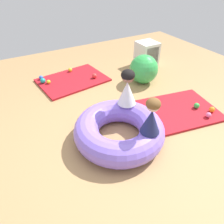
# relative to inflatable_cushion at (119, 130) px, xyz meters

# --- Properties ---
(ground_plane) EXTENTS (8.00, 8.00, 0.00)m
(ground_plane) POSITION_rel_inflatable_cushion_xyz_m (0.06, -0.05, -0.18)
(ground_plane) COLOR tan
(gym_mat_near_right) EXTENTS (1.45, 1.13, 0.04)m
(gym_mat_near_right) POSITION_rel_inflatable_cushion_xyz_m (0.06, 2.00, -0.16)
(gym_mat_near_right) COLOR #B21923
(gym_mat_near_right) RESTS_ON ground
(gym_mat_near_left) EXTENTS (1.56, 1.22, 0.04)m
(gym_mat_near_left) POSITION_rel_inflatable_cushion_xyz_m (1.16, 0.10, -0.16)
(gym_mat_near_left) COLOR #B21923
(gym_mat_near_left) RESTS_ON ground
(inflatable_cushion) EXTENTS (1.27, 1.27, 0.35)m
(inflatable_cushion) POSITION_rel_inflatable_cushion_xyz_m (0.00, 0.00, 0.00)
(inflatable_cushion) COLOR #8466E0
(inflatable_cushion) RESTS_ON ground
(child_in_navy) EXTENTS (0.33, 0.33, 0.49)m
(child_in_navy) POSITION_rel_inflatable_cushion_xyz_m (0.22, -0.37, 0.41)
(child_in_navy) COLOR navy
(child_in_navy) RESTS_ON inflatable_cushion
(child_in_white) EXTENTS (0.29, 0.29, 0.54)m
(child_in_white) POSITION_rel_inflatable_cushion_xyz_m (0.31, 0.30, 0.44)
(child_in_white) COLOR white
(child_in_white) RESTS_ON inflatable_cushion
(play_ball_yellow) EXTENTS (0.08, 0.08, 0.08)m
(play_ball_yellow) POSITION_rel_inflatable_cushion_xyz_m (-0.43, 2.06, -0.10)
(play_ball_yellow) COLOR yellow
(play_ball_yellow) RESTS_ON gym_mat_near_right
(play_ball_orange) EXTENTS (0.09, 0.09, 0.09)m
(play_ball_orange) POSITION_rel_inflatable_cushion_xyz_m (1.66, -0.24, -0.09)
(play_ball_orange) COLOR orange
(play_ball_orange) RESTS_ON gym_mat_near_left
(play_ball_green) EXTENTS (0.10, 0.10, 0.10)m
(play_ball_green) POSITION_rel_inflatable_cushion_xyz_m (1.52, -0.03, -0.09)
(play_ball_green) COLOR green
(play_ball_green) RESTS_ON gym_mat_near_left
(play_ball_teal) EXTENTS (0.10, 0.10, 0.10)m
(play_ball_teal) POSITION_rel_inflatable_cushion_xyz_m (-0.53, 2.14, -0.08)
(play_ball_teal) COLOR teal
(play_ball_teal) RESTS_ON gym_mat_near_right
(play_ball_blue) EXTENTS (0.09, 0.09, 0.09)m
(play_ball_blue) POSITION_rel_inflatable_cushion_xyz_m (-0.52, 2.31, -0.09)
(play_ball_blue) COLOR blue
(play_ball_blue) RESTS_ON gym_mat_near_right
(play_ball_pink) EXTENTS (0.09, 0.09, 0.09)m
(play_ball_pink) POSITION_rel_inflatable_cushion_xyz_m (1.49, -0.31, -0.09)
(play_ball_pink) COLOR pink
(play_ball_pink) RESTS_ON gym_mat_near_left
(play_ball_red) EXTENTS (0.10, 0.10, 0.10)m
(play_ball_red) POSITION_rel_inflatable_cushion_xyz_m (0.49, 1.82, -0.08)
(play_ball_red) COLOR red
(play_ball_red) RESTS_ON gym_mat_near_right
(play_ball_yellow_second) EXTENTS (0.09, 0.09, 0.09)m
(play_ball_yellow_second) POSITION_rel_inflatable_cushion_xyz_m (0.14, 2.37, -0.09)
(play_ball_yellow_second) COLOR yellow
(play_ball_yellow_second) RESTS_ON gym_mat_near_right
(exercise_ball_large) EXTENTS (0.58, 0.58, 0.58)m
(exercise_ball_large) POSITION_rel_inflatable_cushion_xyz_m (1.32, 1.23, 0.12)
(exercise_ball_large) COLOR green
(exercise_ball_large) RESTS_ON ground
(storage_cube) EXTENTS (0.44, 0.44, 0.56)m
(storage_cube) POSITION_rel_inflatable_cushion_xyz_m (1.89, 1.86, 0.10)
(storage_cube) COLOR silver
(storage_cube) RESTS_ON ground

